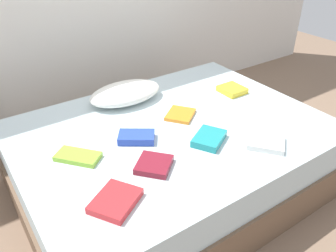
{
  "coord_description": "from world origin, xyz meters",
  "views": [
    {
      "loc": [
        -1.09,
        -1.55,
        1.67
      ],
      "look_at": [
        0.0,
        0.05,
        0.48
      ],
      "focal_mm": 36.63,
      "sensor_mm": 36.0,
      "label": 1
    }
  ],
  "objects_px": {
    "textbook_maroon": "(154,165)",
    "textbook_red": "(115,201)",
    "textbook_yellow": "(232,90)",
    "textbook_blue": "(136,137)",
    "textbook_lime": "(78,157)",
    "textbook_orange": "(180,115)",
    "textbook_white": "(266,142)",
    "pillow": "(125,93)",
    "textbook_teal": "(209,138)",
    "bed": "(172,158)"
  },
  "relations": [
    {
      "from": "textbook_teal",
      "to": "textbook_maroon",
      "type": "relative_size",
      "value": 1.17
    },
    {
      "from": "textbook_orange",
      "to": "textbook_maroon",
      "type": "bearing_deg",
      "value": -177.31
    },
    {
      "from": "textbook_maroon",
      "to": "textbook_blue",
      "type": "bearing_deg",
      "value": 38.31
    },
    {
      "from": "textbook_teal",
      "to": "textbook_red",
      "type": "relative_size",
      "value": 0.94
    },
    {
      "from": "textbook_blue",
      "to": "textbook_red",
      "type": "bearing_deg",
      "value": -95.54
    },
    {
      "from": "textbook_yellow",
      "to": "textbook_blue",
      "type": "bearing_deg",
      "value": -170.11
    },
    {
      "from": "textbook_blue",
      "to": "pillow",
      "type": "bearing_deg",
      "value": 103.33
    },
    {
      "from": "textbook_yellow",
      "to": "textbook_lime",
      "type": "height_order",
      "value": "textbook_yellow"
    },
    {
      "from": "pillow",
      "to": "textbook_blue",
      "type": "distance_m",
      "value": 0.54
    },
    {
      "from": "bed",
      "to": "textbook_teal",
      "type": "xyz_separation_m",
      "value": [
        0.09,
        -0.27,
        0.28
      ]
    },
    {
      "from": "textbook_blue",
      "to": "textbook_white",
      "type": "bearing_deg",
      "value": -2.74
    },
    {
      "from": "textbook_blue",
      "to": "bed",
      "type": "bearing_deg",
      "value": 36.17
    },
    {
      "from": "textbook_maroon",
      "to": "textbook_red",
      "type": "distance_m",
      "value": 0.33
    },
    {
      "from": "textbook_maroon",
      "to": "textbook_lime",
      "type": "height_order",
      "value": "textbook_maroon"
    },
    {
      "from": "textbook_red",
      "to": "textbook_blue",
      "type": "bearing_deg",
      "value": 17.52
    },
    {
      "from": "textbook_maroon",
      "to": "textbook_yellow",
      "type": "bearing_deg",
      "value": -17.12
    },
    {
      "from": "textbook_orange",
      "to": "textbook_yellow",
      "type": "bearing_deg",
      "value": -29.21
    },
    {
      "from": "textbook_maroon",
      "to": "textbook_orange",
      "type": "bearing_deg",
      "value": -1.57
    },
    {
      "from": "pillow",
      "to": "textbook_yellow",
      "type": "relative_size",
      "value": 2.99
    },
    {
      "from": "bed",
      "to": "textbook_maroon",
      "type": "relative_size",
      "value": 10.89
    },
    {
      "from": "textbook_teal",
      "to": "textbook_yellow",
      "type": "xyz_separation_m",
      "value": [
        0.59,
        0.42,
        -0.0
      ]
    },
    {
      "from": "pillow",
      "to": "textbook_teal",
      "type": "xyz_separation_m",
      "value": [
        0.16,
        -0.76,
        -0.04
      ]
    },
    {
      "from": "pillow",
      "to": "textbook_yellow",
      "type": "xyz_separation_m",
      "value": [
        0.75,
        -0.34,
        -0.04
      ]
    },
    {
      "from": "textbook_blue",
      "to": "textbook_orange",
      "type": "distance_m",
      "value": 0.41
    },
    {
      "from": "bed",
      "to": "pillow",
      "type": "bearing_deg",
      "value": 98.34
    },
    {
      "from": "textbook_maroon",
      "to": "textbook_white",
      "type": "height_order",
      "value": "same"
    },
    {
      "from": "pillow",
      "to": "textbook_maroon",
      "type": "height_order",
      "value": "pillow"
    },
    {
      "from": "textbook_white",
      "to": "textbook_yellow",
      "type": "bearing_deg",
      "value": 114.05
    },
    {
      "from": "textbook_blue",
      "to": "textbook_maroon",
      "type": "xyz_separation_m",
      "value": [
        -0.05,
        -0.28,
        -0.01
      ]
    },
    {
      "from": "textbook_blue",
      "to": "textbook_lime",
      "type": "relative_size",
      "value": 0.88
    },
    {
      "from": "textbook_teal",
      "to": "textbook_blue",
      "type": "bearing_deg",
      "value": 114.11
    },
    {
      "from": "textbook_blue",
      "to": "textbook_orange",
      "type": "relative_size",
      "value": 1.1
    },
    {
      "from": "pillow",
      "to": "textbook_red",
      "type": "height_order",
      "value": "pillow"
    },
    {
      "from": "textbook_yellow",
      "to": "textbook_maroon",
      "type": "bearing_deg",
      "value": -155.87
    },
    {
      "from": "textbook_white",
      "to": "textbook_lime",
      "type": "relative_size",
      "value": 0.85
    },
    {
      "from": "textbook_orange",
      "to": "textbook_teal",
      "type": "bearing_deg",
      "value": -133.51
    },
    {
      "from": "textbook_maroon",
      "to": "textbook_white",
      "type": "bearing_deg",
      "value": -57.32
    },
    {
      "from": "textbook_maroon",
      "to": "textbook_lime",
      "type": "bearing_deg",
      "value": 94.24
    },
    {
      "from": "bed",
      "to": "textbook_white",
      "type": "height_order",
      "value": "textbook_white"
    },
    {
      "from": "pillow",
      "to": "textbook_lime",
      "type": "distance_m",
      "value": 0.74
    },
    {
      "from": "bed",
      "to": "textbook_teal",
      "type": "distance_m",
      "value": 0.39
    },
    {
      "from": "textbook_maroon",
      "to": "textbook_red",
      "type": "relative_size",
      "value": 0.81
    },
    {
      "from": "pillow",
      "to": "textbook_lime",
      "type": "relative_size",
      "value": 2.22
    },
    {
      "from": "textbook_blue",
      "to": "textbook_teal",
      "type": "relative_size",
      "value": 1.01
    },
    {
      "from": "bed",
      "to": "pillow",
      "type": "relative_size",
      "value": 3.65
    },
    {
      "from": "bed",
      "to": "textbook_teal",
      "type": "height_order",
      "value": "textbook_teal"
    },
    {
      "from": "textbook_blue",
      "to": "textbook_lime",
      "type": "xyz_separation_m",
      "value": [
        -0.36,
        0.03,
        -0.01
      ]
    },
    {
      "from": "bed",
      "to": "textbook_lime",
      "type": "bearing_deg",
      "value": 178.22
    },
    {
      "from": "pillow",
      "to": "textbook_yellow",
      "type": "distance_m",
      "value": 0.82
    },
    {
      "from": "textbook_red",
      "to": "pillow",
      "type": "bearing_deg",
      "value": 26.93
    }
  ]
}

